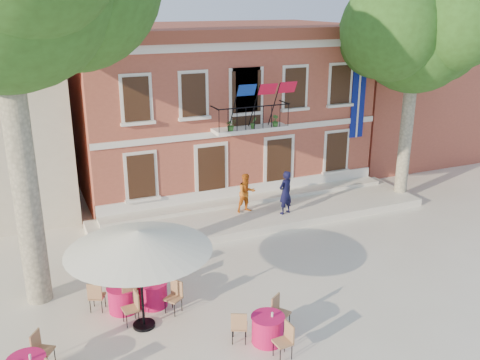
% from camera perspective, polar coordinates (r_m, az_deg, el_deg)
% --- Properties ---
extents(ground, '(90.00, 90.00, 0.00)m').
position_cam_1_polar(ground, '(18.05, 2.60, -9.80)').
color(ground, beige).
rests_on(ground, ground).
extents(main_building, '(13.50, 9.59, 7.50)m').
position_cam_1_polar(main_building, '(26.28, -2.94, 8.10)').
color(main_building, '#A8503C').
rests_on(main_building, ground).
extents(neighbor_east, '(9.40, 9.40, 6.40)m').
position_cam_1_polar(neighbor_east, '(33.28, 16.37, 8.64)').
color(neighbor_east, '#A8503C').
rests_on(neighbor_east, ground).
extents(terrace, '(14.00, 3.40, 0.30)m').
position_cam_1_polar(terrace, '(22.36, 2.29, -3.54)').
color(terrace, silver).
rests_on(terrace, ground).
extents(plane_tree_east, '(4.97, 4.97, 9.77)m').
position_cam_1_polar(plane_tree_east, '(24.15, 18.27, 14.51)').
color(plane_tree_east, '#A59E84').
rests_on(plane_tree_east, ground).
extents(patio_umbrella, '(3.89, 3.89, 2.89)m').
position_cam_1_polar(patio_umbrella, '(14.35, -10.77, -6.41)').
color(patio_umbrella, black).
rests_on(patio_umbrella, ground).
extents(pedestrian_navy, '(0.76, 0.62, 1.81)m').
position_cam_1_polar(pedestrian_navy, '(21.67, 4.87, -1.33)').
color(pedestrian_navy, black).
rests_on(pedestrian_navy, terrace).
extents(pedestrian_orange, '(0.83, 0.67, 1.63)m').
position_cam_1_polar(pedestrian_orange, '(21.80, 0.69, -1.40)').
color(pedestrian_orange, '#CC6418').
rests_on(pedestrian_orange, terrace).
extents(cafe_table_0, '(1.87, 1.69, 0.95)m').
position_cam_1_polar(cafe_table_0, '(16.19, -12.39, -12.12)').
color(cafe_table_0, '#C0124E').
rests_on(cafe_table_0, ground).
extents(cafe_table_1, '(1.87, 1.68, 0.95)m').
position_cam_1_polar(cafe_table_1, '(14.58, 2.97, -15.45)').
color(cafe_table_1, '#C0124E').
rests_on(cafe_table_1, ground).
extents(cafe_table_3, '(1.03, 1.95, 0.95)m').
position_cam_1_polar(cafe_table_3, '(18.21, -11.14, -8.40)').
color(cafe_table_3, '#C0124E').
rests_on(cafe_table_3, ground).
extents(cafe_table_4, '(1.71, 1.86, 0.95)m').
position_cam_1_polar(cafe_table_4, '(16.27, -9.28, -11.75)').
color(cafe_table_4, '#C0124E').
rests_on(cafe_table_4, ground).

